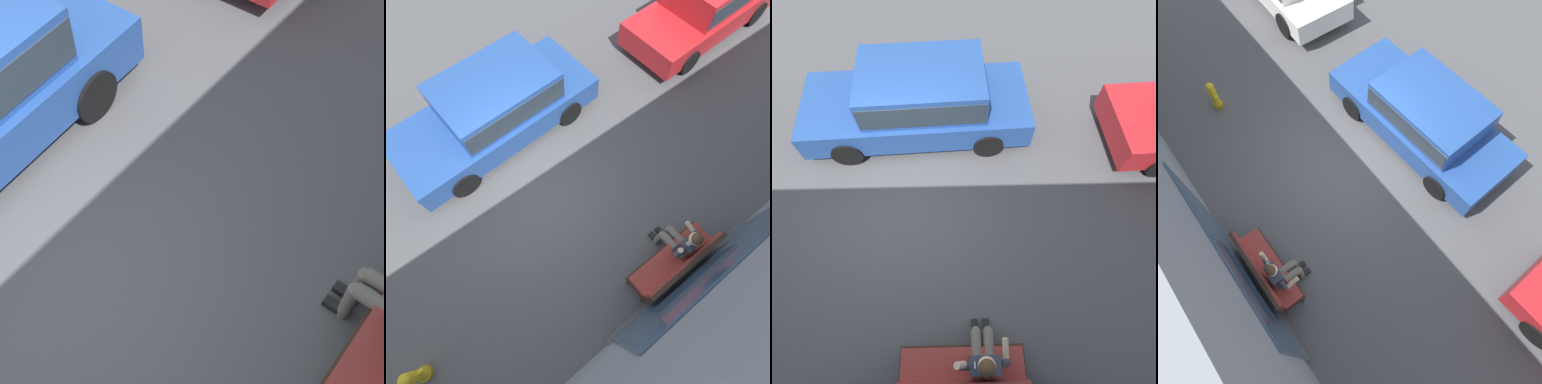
{
  "view_description": "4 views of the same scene",
  "coord_description": "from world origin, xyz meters",
  "views": [
    {
      "loc": [
        1.22,
        2.6,
        5.05
      ],
      "look_at": [
        -1.07,
        0.81,
        0.87
      ],
      "focal_mm": 55.0,
      "sensor_mm": 36.0,
      "label": 1
    },
    {
      "loc": [
        0.87,
        2.6,
        5.98
      ],
      "look_at": [
        -0.48,
        0.85,
        0.96
      ],
      "focal_mm": 28.0,
      "sensor_mm": 36.0,
      "label": 2
    },
    {
      "loc": [
        -1.16,
        2.6,
        5.27
      ],
      "look_at": [
        -1.21,
        0.25,
        0.83
      ],
      "focal_mm": 28.0,
      "sensor_mm": 36.0,
      "label": 3
    },
    {
      "loc": [
        -3.5,
        2.6,
        7.76
      ],
      "look_at": [
        -1.03,
        0.74,
        1.2
      ],
      "focal_mm": 35.0,
      "sensor_mm": 36.0,
      "label": 4
    }
  ],
  "objects": [
    {
      "name": "person_on_phone",
      "position": [
        -1.42,
        2.67,
        0.71
      ],
      "size": [
        0.73,
        0.74,
        1.35
      ],
      "color": "#6B665B",
      "rests_on": "ground_plane"
    },
    {
      "name": "bench",
      "position": [
        -1.14,
        2.9,
        0.58
      ],
      "size": [
        1.76,
        0.55,
        1.01
      ],
      "color": "#332319",
      "rests_on": "ground_plane"
    },
    {
      "name": "parked_car_mid",
      "position": [
        -0.35,
        -1.93,
        0.8
      ],
      "size": [
        4.68,
        2.13,
        1.49
      ],
      "color": "#23478E",
      "rests_on": "ground_plane"
    },
    {
      "name": "ground_plane",
      "position": [
        0.0,
        0.0,
        0.0
      ],
      "size": [
        60.0,
        60.0,
        0.0
      ],
      "primitive_type": "plane",
      "color": "#4C4C4F"
    }
  ]
}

